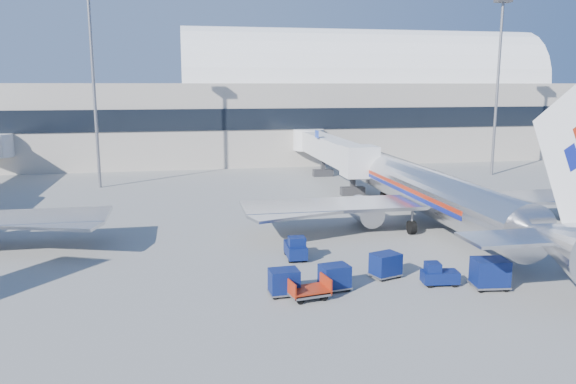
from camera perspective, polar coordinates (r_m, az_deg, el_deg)
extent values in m
plane|color=gray|center=(40.65, 4.70, -6.06)|extent=(260.00, 260.00, 0.00)
cube|color=#B2AA9E|center=(94.75, -19.73, 6.70)|extent=(170.00, 28.00, 12.00)
cube|color=black|center=(80.95, -21.25, 6.71)|extent=(170.00, 0.40, 3.00)
cylinder|color=white|center=(98.31, 7.40, 10.87)|extent=(60.00, 18.00, 18.00)
cylinder|color=silver|center=(48.87, 14.22, 0.02)|extent=(3.80, 28.00, 3.80)
sphere|color=silver|center=(61.66, 8.75, 2.42)|extent=(3.72, 3.72, 3.72)
cone|color=silver|center=(34.54, 26.19, -4.53)|extent=(3.80, 6.00, 3.80)
cube|color=#9A1F0B|center=(49.72, 13.75, 0.51)|extent=(3.85, 20.16, 0.32)
cube|color=navy|center=(49.79, 13.73, 0.09)|extent=(3.85, 20.16, 0.32)
cube|color=silver|center=(34.88, 25.72, -4.01)|extent=(11.00, 3.00, 0.18)
cube|color=silver|center=(48.10, 14.68, -0.90)|extent=(32.00, 5.00, 0.28)
cylinder|color=#B7B7BC|center=(47.61, 7.86, -1.94)|extent=(2.10, 3.80, 2.10)
cylinder|color=#B7B7BC|center=(52.14, 19.40, -1.34)|extent=(2.10, 3.80, 2.10)
cylinder|color=black|center=(59.29, 9.65, -0.35)|extent=(0.40, 0.90, 0.90)
cube|color=silver|center=(70.28, 4.21, 4.44)|extent=(2.70, 24.00, 2.70)
cube|color=silver|center=(58.67, 7.29, 3.12)|extent=(3.40, 3.20, 3.20)
cylinder|color=silver|center=(81.38, 2.11, 5.33)|extent=(4.40, 4.40, 3.00)
cube|color=#2D2D30|center=(61.07, 6.60, 1.35)|extent=(0.50, 0.50, 3.00)
cube|color=#2D2D30|center=(61.30, 6.57, 0.10)|extent=(2.60, 1.00, 0.90)
cube|color=#2D2D30|center=(73.43, 3.58, 2.99)|extent=(0.50, 0.50, 3.00)
cube|color=#2D2D30|center=(73.63, 3.57, 1.95)|extent=(2.60, 1.00, 0.90)
cube|color=navy|center=(69.71, 2.95, 5.89)|extent=(0.12, 1.40, 0.90)
cylinder|color=slate|center=(68.12, -19.09, 9.58)|extent=(0.36, 0.36, 22.00)
cylinder|color=slate|center=(78.70, 20.47, 9.59)|extent=(0.36, 0.36, 22.00)
cube|color=#2D2D30|center=(79.39, 21.04, 17.75)|extent=(2.00, 1.20, 0.60)
cube|color=#9E9E96|center=(49.99, 24.39, -3.26)|extent=(3.00, 0.55, 0.90)
cube|color=#0A164B|center=(35.09, 15.18, -8.30)|extent=(2.26, 1.32, 0.70)
cube|color=#0A164B|center=(34.77, 14.49, -7.47)|extent=(0.95, 1.03, 0.65)
cylinder|color=black|center=(35.79, 16.08, -8.39)|extent=(0.54, 0.27, 0.52)
cube|color=#0A164B|center=(43.66, 23.19, -5.06)|extent=(2.29, 1.74, 0.67)
cube|color=#0A164B|center=(43.44, 22.66, -4.37)|extent=(1.09, 1.13, 0.62)
cylinder|color=black|center=(44.25, 23.98, -5.24)|extent=(0.54, 0.38, 0.50)
cube|color=#0A164B|center=(38.86, 0.76, -5.89)|extent=(1.34, 2.59, 0.83)
cube|color=#0A164B|center=(38.15, 0.91, -5.16)|extent=(1.14, 1.03, 0.78)
cylinder|color=black|center=(39.70, -0.18, -5.97)|extent=(0.26, 0.63, 0.62)
cube|color=#0A164B|center=(35.56, 9.88, -7.20)|extent=(1.99, 1.76, 1.34)
cube|color=slate|center=(35.77, 9.85, -8.23)|extent=(2.09, 1.83, 0.09)
cylinder|color=black|center=(36.54, 10.13, -7.86)|extent=(0.40, 0.26, 0.37)
cube|color=#0A164B|center=(33.09, 4.75, -8.49)|extent=(1.82, 1.53, 1.31)
cube|color=slate|center=(33.31, 4.73, -9.56)|extent=(1.92, 1.59, 0.09)
cylinder|color=black|center=(34.00, 5.34, -9.18)|extent=(0.38, 0.20, 0.36)
cube|color=#0A164B|center=(32.18, -0.41, -9.01)|extent=(1.71, 1.37, 1.32)
cube|color=slate|center=(32.41, -0.41, -10.12)|extent=(1.81, 1.42, 0.09)
cylinder|color=black|center=(33.01, 0.47, -9.75)|extent=(0.37, 0.17, 0.36)
cube|color=#0A164B|center=(35.18, 19.83, -7.65)|extent=(2.09, 1.71, 1.56)
cube|color=slate|center=(35.43, 19.75, -8.86)|extent=(2.20, 1.78, 0.11)
cylinder|color=black|center=(36.25, 20.46, -8.50)|extent=(0.45, 0.22, 0.43)
cube|color=slate|center=(31.85, 2.09, -10.21)|extent=(2.48, 1.90, 0.12)
cube|color=maroon|center=(31.78, 2.09, -9.87)|extent=(2.48, 1.95, 0.08)
cylinder|color=black|center=(32.65, 2.86, -9.96)|extent=(0.43, 0.23, 0.41)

